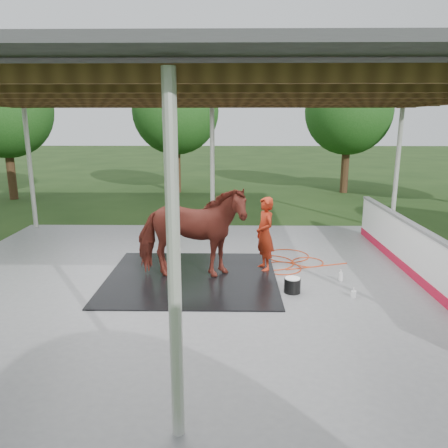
{
  "coord_description": "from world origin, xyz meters",
  "views": [
    {
      "loc": [
        0.57,
        -8.85,
        3.43
      ],
      "look_at": [
        0.42,
        0.55,
        1.17
      ],
      "focal_mm": 35.0,
      "sensor_mm": 36.0,
      "label": 1
    }
  ],
  "objects_px": {
    "handler": "(265,234)",
    "dasher_board": "(421,257)",
    "wash_bucket": "(292,285)",
    "horse": "(191,233)"
  },
  "relations": [
    {
      "from": "horse",
      "to": "handler",
      "type": "xyz_separation_m",
      "value": [
        1.63,
        0.58,
        -0.18
      ]
    },
    {
      "from": "dasher_board",
      "to": "horse",
      "type": "xyz_separation_m",
      "value": [
        -4.88,
        0.14,
        0.48
      ]
    },
    {
      "from": "dasher_board",
      "to": "horse",
      "type": "relative_size",
      "value": 3.38
    },
    {
      "from": "handler",
      "to": "wash_bucket",
      "type": "bearing_deg",
      "value": 1.16
    },
    {
      "from": "handler",
      "to": "dasher_board",
      "type": "bearing_deg",
      "value": 60.06
    },
    {
      "from": "horse",
      "to": "handler",
      "type": "height_order",
      "value": "horse"
    },
    {
      "from": "horse",
      "to": "handler",
      "type": "bearing_deg",
      "value": -70.38
    },
    {
      "from": "dasher_board",
      "to": "wash_bucket",
      "type": "relative_size",
      "value": 24.27
    },
    {
      "from": "horse",
      "to": "wash_bucket",
      "type": "height_order",
      "value": "horse"
    },
    {
      "from": "dasher_board",
      "to": "horse",
      "type": "bearing_deg",
      "value": 178.31
    }
  ]
}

